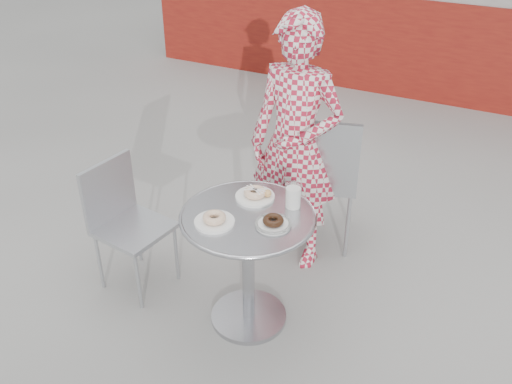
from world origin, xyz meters
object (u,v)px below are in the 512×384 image
at_px(bistro_table, 248,242).
at_px(plate_near, 214,220).
at_px(chair_left, 136,250).
at_px(milk_cup, 293,196).
at_px(chair_far, 320,201).
at_px(plate_far, 256,194).
at_px(plate_checker, 273,223).
at_px(seated_person, 296,146).

relative_size(bistro_table, plate_near, 3.52).
bearing_deg(chair_left, milk_cup, -70.10).
relative_size(bistro_table, chair_far, 0.75).
bearing_deg(milk_cup, plate_far, -177.86).
height_order(bistro_table, chair_far, chair_far).
height_order(bistro_table, plate_checker, plate_checker).
height_order(chair_left, milk_cup, milk_cup).
bearing_deg(plate_checker, milk_cup, 83.98).
height_order(plate_near, plate_checker, plate_near).
distance_m(plate_near, plate_checker, 0.29).
bearing_deg(seated_person, plate_far, -88.47).
relative_size(bistro_table, plate_far, 3.40).
distance_m(seated_person, milk_cup, 0.52).
bearing_deg(plate_far, seated_person, 88.18).
bearing_deg(chair_far, seated_person, 54.21).
bearing_deg(plate_far, chair_far, 81.69).
xyz_separation_m(bistro_table, plate_checker, (0.15, -0.03, 0.18)).
distance_m(chair_far, milk_cup, 0.87).
relative_size(bistro_table, plate_checker, 3.91).
bearing_deg(plate_far, plate_checker, -45.06).
bearing_deg(plate_near, milk_cup, 46.76).
xyz_separation_m(plate_far, milk_cup, (0.21, 0.01, 0.04)).
distance_m(plate_checker, milk_cup, 0.20).
distance_m(chair_left, plate_checker, 1.00).
xyz_separation_m(chair_left, seated_person, (0.71, 0.67, 0.54)).
height_order(seated_person, milk_cup, seated_person).
distance_m(bistro_table, plate_checker, 0.24).
bearing_deg(chair_far, plate_checker, 79.78).
height_order(chair_far, milk_cup, chair_far).
bearing_deg(plate_near, plate_checker, 22.32).
xyz_separation_m(plate_checker, milk_cup, (0.02, 0.19, 0.05)).
relative_size(chair_far, plate_checker, 5.23).
xyz_separation_m(bistro_table, seated_person, (-0.02, 0.65, 0.25)).
relative_size(bistro_table, seated_person, 0.45).
bearing_deg(seated_person, plate_checker, -72.48).
bearing_deg(chair_far, chair_left, 33.29).
relative_size(chair_far, seated_person, 0.60).
distance_m(chair_left, plate_far, 0.87).
xyz_separation_m(seated_person, plate_checker, (0.17, -0.68, -0.06)).
relative_size(chair_far, chair_left, 1.20).
height_order(chair_far, chair_left, chair_far).
height_order(seated_person, plate_checker, seated_person).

